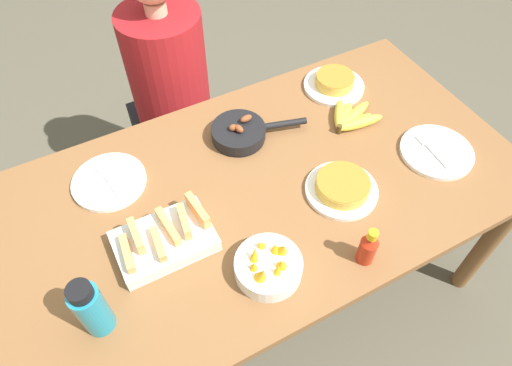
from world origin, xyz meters
name	(u,v)px	position (x,y,z in m)	size (l,w,h in m)	color
ground_plane	(256,287)	(0.00, 0.00, 0.00)	(14.00, 14.00, 0.00)	#565142
dining_table	(256,204)	(0.00, 0.00, 0.66)	(1.82, 0.95, 0.75)	brown
banana_bunch	(350,118)	(0.46, 0.11, 0.77)	(0.21, 0.18, 0.04)	gold
melon_tray	(165,239)	(-0.34, -0.06, 0.79)	(0.29, 0.19, 0.10)	silver
skillet	(241,132)	(0.06, 0.23, 0.78)	(0.34, 0.20, 0.08)	black
frittata_plate_center	(334,83)	(0.52, 0.31, 0.78)	(0.24, 0.24, 0.06)	white
frittata_plate_side	(342,187)	(0.24, -0.14, 0.78)	(0.24, 0.24, 0.06)	white
empty_plate_near_front	(437,152)	(0.64, -0.16, 0.76)	(0.26, 0.26, 0.02)	white
empty_plate_far_left	(109,182)	(-0.42, 0.25, 0.76)	(0.25, 0.25, 0.02)	white
fruit_bowl_mango	(269,266)	(-0.11, -0.29, 0.79)	(0.20, 0.20, 0.11)	white
water_bottle	(91,308)	(-0.59, -0.21, 0.85)	(0.08, 0.08, 0.21)	teal
hot_sauce_bottle	(368,247)	(0.16, -0.38, 0.82)	(0.05, 0.05, 0.15)	#B72814
person_figure	(175,110)	(-0.03, 0.75, 0.51)	(0.37, 0.37, 1.24)	black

